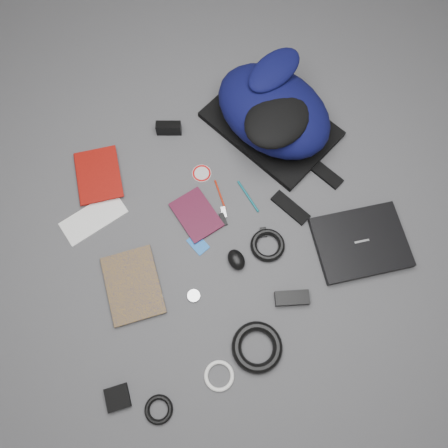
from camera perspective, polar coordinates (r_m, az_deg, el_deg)
name	(u,v)px	position (r m, az deg, el deg)	size (l,w,h in m)	color
ground	(224,226)	(1.66, 0.00, -0.23)	(4.00, 4.00, 0.00)	#4F4F51
backpack	(274,110)	(1.77, 6.49, 14.53)	(0.38, 0.55, 0.23)	black
laptop	(361,243)	(1.70, 17.40, -2.33)	(0.33, 0.26, 0.03)	black
textbook_red	(77,180)	(1.81, -18.67, 5.48)	(0.17, 0.23, 0.03)	maroon
comic_book	(107,293)	(1.64, -15.02, -8.67)	(0.19, 0.26, 0.02)	#B4840C
envelope	(94,218)	(1.74, -16.67, 0.79)	(0.25, 0.11, 0.00)	white
dvd_case	(196,215)	(1.67, -3.64, 1.19)	(0.14, 0.19, 0.02)	#3A0B1C
compact_camera	(169,128)	(1.83, -7.22, 12.32)	(0.10, 0.04, 0.06)	black
sticker_disc	(202,173)	(1.75, -2.93, 6.62)	(0.08, 0.08, 0.00)	silver
pen_teal	(248,196)	(1.70, 3.16, 3.63)	(0.01, 0.01, 0.15)	#0B5863
pen_red	(220,195)	(1.70, -0.51, 3.85)	(0.01, 0.01, 0.13)	#A7220C
id_badge	(198,244)	(1.64, -3.41, -2.61)	(0.05, 0.08, 0.00)	blue
usb_black	(223,219)	(1.66, -0.10, 0.60)	(0.02, 0.05, 0.01)	black
usb_silver	(224,212)	(1.68, -0.04, 1.55)	(0.02, 0.04, 0.01)	#B2B2B4
key_fob	(263,232)	(1.65, 5.17, -1.08)	(0.02, 0.04, 0.01)	black
mouse	(236,260)	(1.60, 1.62, -4.67)	(0.06, 0.08, 0.04)	black
headphone_left	(155,298)	(1.60, -8.96, -9.52)	(0.06, 0.06, 0.01)	#A9A9AB
headphone_right	(194,296)	(1.59, -3.97, -9.33)	(0.05, 0.05, 0.01)	silver
cable_coil	(268,245)	(1.63, 5.71, -2.77)	(0.13, 0.13, 0.03)	black
power_brick	(292,298)	(1.59, 8.87, -9.53)	(0.12, 0.05, 0.03)	black
power_cord_coil	(257,347)	(1.56, 4.34, -15.74)	(0.18, 0.18, 0.03)	black
pouch	(118,398)	(1.60, -13.73, -21.19)	(0.08, 0.08, 0.02)	black
earbud_coil	(159,410)	(1.58, -8.52, -22.84)	(0.10, 0.10, 0.02)	black
white_cable_coil	(219,376)	(1.56, -0.64, -19.22)	(0.10, 0.10, 0.01)	white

